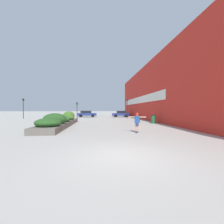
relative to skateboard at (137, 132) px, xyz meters
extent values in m
plane|color=#A3A099|center=(-2.07, -5.46, -0.07)|extent=(300.00, 300.00, 0.00)
cube|color=red|center=(5.27, 11.15, 4.52)|extent=(0.60, 41.24, 9.18)
cube|color=silver|center=(4.93, 17.49, 3.48)|extent=(0.06, 23.65, 1.20)
cube|color=#605B54|center=(-6.82, 5.18, 0.17)|extent=(1.97, 11.75, 0.48)
ellipsoid|color=#234C1E|center=(-6.73, 0.75, 0.67)|extent=(1.98, 1.93, 0.72)
ellipsoid|color=#234C1E|center=(-6.76, 2.63, 0.81)|extent=(2.03, 1.80, 1.09)
ellipsoid|color=#286028|center=(-6.81, 4.90, 0.71)|extent=(2.06, 2.02, 0.81)
ellipsoid|color=#3D6623|center=(-6.76, 7.42, 0.71)|extent=(2.00, 1.77, 0.81)
ellipsoid|color=#3D6623|center=(-6.88, 9.85, 0.85)|extent=(1.56, 1.63, 1.18)
cube|color=navy|center=(0.00, 0.00, 0.02)|extent=(0.44, 0.63, 0.01)
cylinder|color=beige|center=(0.02, 0.23, -0.04)|extent=(0.08, 0.08, 0.06)
cylinder|color=beige|center=(0.17, 0.16, -0.04)|extent=(0.08, 0.08, 0.06)
cylinder|color=beige|center=(-0.17, -0.16, -0.04)|extent=(0.08, 0.08, 0.06)
cylinder|color=beige|center=(-0.02, -0.23, -0.04)|extent=(0.08, 0.08, 0.06)
cylinder|color=tan|center=(-0.07, 0.03, 0.35)|extent=(0.16, 0.16, 0.64)
cylinder|color=tan|center=(0.07, -0.03, 0.35)|extent=(0.16, 0.16, 0.64)
cube|color=navy|center=(0.00, 0.00, 0.56)|extent=(0.29, 0.27, 0.23)
cube|color=#234C8C|center=(0.00, 0.00, 0.93)|extent=(0.41, 0.32, 0.50)
cylinder|color=tan|center=(-0.38, 0.18, 1.12)|extent=(0.47, 0.28, 0.08)
cylinder|color=tan|center=(0.38, -0.18, 1.12)|extent=(0.47, 0.28, 0.08)
sphere|color=tan|center=(0.00, 0.00, 1.28)|extent=(0.21, 0.21, 0.21)
sphere|color=red|center=(0.00, 0.00, 1.32)|extent=(0.24, 0.24, 0.24)
cylinder|color=#1E5B33|center=(4.05, 7.21, 0.43)|extent=(0.58, 0.58, 1.01)
cylinder|color=black|center=(4.05, 7.21, 0.96)|extent=(0.61, 0.61, 0.05)
cube|color=navy|center=(2.41, 23.37, 0.54)|extent=(3.90, 1.74, 0.57)
cube|color=black|center=(2.56, 23.37, 1.11)|extent=(2.15, 1.53, 0.56)
cylinder|color=black|center=(1.20, 22.54, 0.26)|extent=(0.66, 0.22, 0.66)
cylinder|color=black|center=(1.20, 24.20, 0.26)|extent=(0.66, 0.22, 0.66)
cylinder|color=black|center=(3.62, 22.54, 0.26)|extent=(0.66, 0.22, 0.66)
cylinder|color=black|center=(3.62, 24.20, 0.26)|extent=(0.66, 0.22, 0.66)
cube|color=#BCBCC1|center=(12.04, 26.38, 0.54)|extent=(4.45, 1.72, 0.59)
cube|color=black|center=(12.21, 26.38, 1.07)|extent=(2.45, 1.52, 0.47)
cylinder|color=black|center=(10.66, 25.56, 0.24)|extent=(0.62, 0.22, 0.62)
cylinder|color=black|center=(10.66, 27.20, 0.24)|extent=(0.62, 0.22, 0.62)
cylinder|color=black|center=(13.42, 25.56, 0.24)|extent=(0.62, 0.22, 0.62)
cylinder|color=black|center=(13.42, 27.20, 0.24)|extent=(0.62, 0.22, 0.62)
cube|color=navy|center=(-5.40, 24.18, 0.56)|extent=(4.44, 1.88, 0.58)
cube|color=black|center=(-5.58, 24.18, 1.13)|extent=(2.44, 1.65, 0.56)
cylinder|color=black|center=(-4.02, 25.07, 0.27)|extent=(0.68, 0.22, 0.68)
cylinder|color=black|center=(-4.02, 23.29, 0.27)|extent=(0.68, 0.22, 0.68)
cylinder|color=black|center=(-6.78, 25.07, 0.27)|extent=(0.68, 0.22, 0.68)
cylinder|color=black|center=(-6.78, 23.29, 0.27)|extent=(0.68, 0.22, 0.68)
cylinder|color=black|center=(-6.94, 18.61, 1.28)|extent=(0.11, 0.11, 2.69)
cube|color=black|center=(-6.94, 18.61, 2.85)|extent=(0.28, 0.20, 0.45)
sphere|color=#2D2823|center=(-6.94, 18.48, 3.00)|extent=(0.15, 0.15, 0.15)
sphere|color=#2D2823|center=(-6.94, 18.48, 2.85)|extent=(0.15, 0.15, 0.15)
sphere|color=green|center=(-6.94, 18.48, 2.70)|extent=(0.15, 0.15, 0.15)
cylinder|color=black|center=(3.00, 18.57, 1.63)|extent=(0.11, 0.11, 3.40)
cube|color=black|center=(3.00, 18.57, 3.55)|extent=(0.28, 0.20, 0.45)
sphere|color=#2D2823|center=(3.00, 18.45, 3.70)|extent=(0.15, 0.15, 0.15)
sphere|color=#2D2823|center=(3.00, 18.45, 3.55)|extent=(0.15, 0.15, 0.15)
sphere|color=green|center=(3.00, 18.45, 3.40)|extent=(0.15, 0.15, 0.15)
cylinder|color=black|center=(-17.12, 19.10, 1.63)|extent=(0.11, 0.11, 3.40)
cube|color=black|center=(-17.12, 19.10, 3.55)|extent=(0.28, 0.20, 0.45)
sphere|color=#2D2823|center=(-17.12, 18.98, 3.70)|extent=(0.15, 0.15, 0.15)
sphere|color=#2D2823|center=(-17.12, 18.98, 3.55)|extent=(0.15, 0.15, 0.15)
sphere|color=green|center=(-17.12, 18.98, 3.40)|extent=(0.15, 0.15, 0.15)
camera|label=1|loc=(-3.00, -11.05, 1.69)|focal=24.00mm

